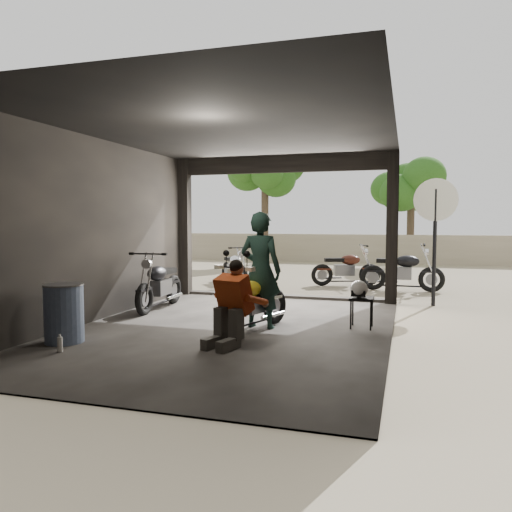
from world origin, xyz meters
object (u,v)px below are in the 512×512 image
Objects in this scene: mechanic at (229,306)px; oil_drum at (64,314)px; helmet at (359,289)px; outside_bike_b at (346,265)px; main_bike at (254,297)px; outside_bike_c at (402,267)px; outside_bike_a at (234,265)px; rider at (261,271)px; stool at (362,302)px; left_bike at (160,280)px; sign_post at (435,219)px.

mechanic is 1.38× the size of oil_drum.
oil_drum is at bearing -143.97° from helmet.
mechanic is (-0.77, -7.20, 0.03)m from outside_bike_b.
outside_bike_c is at bearing 86.42° from main_bike.
outside_bike_b is at bearing 67.04° from outside_bike_c.
main_bike is at bearing -108.93° from outside_bike_a.
stool is (1.59, 0.45, -0.51)m from rider.
rider reaches higher than stool.
oil_drum is at bearing 43.05° from rider.
stool is (0.90, -5.46, -0.11)m from outside_bike_b.
sign_post reaches higher than left_bike.
left_bike is at bearing -131.49° from outside_bike_a.
oil_drum is (0.00, -2.89, -0.16)m from left_bike.
rider reaches higher than helmet.
mechanic is 0.45× the size of sign_post.
main_bike is at bearing 34.26° from oil_drum.
left_bike is 5.69× the size of helmet.
left_bike is 3.35m from mechanic.
main_bike is at bearing -31.86° from left_bike.
oil_drum is at bearing -130.13° from sign_post.
rider is 6.31× the size of helmet.
rider reaches higher than outside_bike_a.
helmet is at bearing 173.94° from outside_bike_c.
oil_drum is at bearing -150.87° from stool.
outside_bike_c is (4.58, 4.13, 0.02)m from left_bike.
mechanic is (2.32, -6.80, 0.06)m from outside_bike_a.
sign_post reaches higher than outside_bike_a.
left_bike is 2.03× the size of oil_drum.
outside_bike_c reaches higher than left_bike.
sign_post reaches higher than rider.
rider is (-2.16, -5.24, 0.36)m from outside_bike_c.
rider is at bearing -107.75° from outside_bike_a.
helmet is at bearing 168.23° from outside_bike_b.
stool is 0.20× the size of sign_post.
stool is (1.65, 0.63, -0.10)m from main_bike.
stool is at bearing 29.13° from oil_drum.
main_bike is at bearing 159.03° from outside_bike_c.
outside_bike_c is at bearing 38.88° from left_bike.
outside_bike_a is (-2.34, 5.69, -0.02)m from main_bike.
mechanic is at bearing -49.01° from left_bike.
left_bike is at bearing -152.11° from sign_post.
helmet is at bearing -12.87° from left_bike.
left_bike is at bearing 170.04° from main_bike.
sign_post is (5.23, 2.05, 1.22)m from left_bike.
main_bike is 0.92× the size of outside_bike_c.
rider is 1.72m from stool.
sign_post is at bearing 72.41° from mechanic.
stool is at bearing -107.90° from sign_post.
outside_bike_c reaches higher than mechanic.
outside_bike_c is at bearing 89.36° from helmet.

